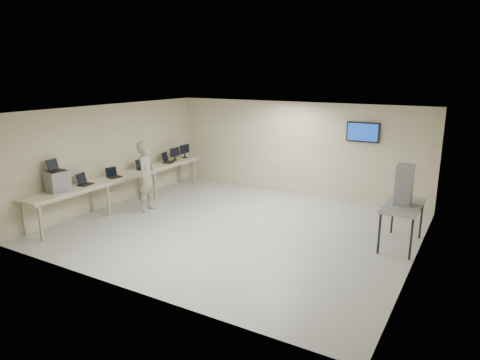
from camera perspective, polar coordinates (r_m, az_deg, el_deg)
The scene contains 13 objects.
room at distance 9.96m, azimuth -0.25°, elevation 1.26°, with size 8.01×7.01×2.81m.
workbench at distance 12.25m, azimuth -15.14°, elevation 0.41°, with size 0.76×6.00×0.90m.
equipment_box at distance 10.92m, azimuth -23.15°, elevation -0.17°, with size 0.42×0.47×0.49m, color gray.
laptop_on_box at distance 10.90m, azimuth -23.48°, elevation 1.49°, with size 0.35×0.39×0.27m.
laptop_0 at distance 11.40m, azimuth -20.12°, elevation -0.22°, with size 0.39×0.42×0.29m.
laptop_1 at distance 11.96m, azimuth -16.55°, elevation 0.69°, with size 0.35×0.39×0.27m.
laptop_2 at distance 12.76m, azimuth -12.91°, elevation 1.76°, with size 0.31×0.38×0.28m.
laptop_3 at distance 13.57m, azimuth -9.68°, elevation 2.68°, with size 0.44×0.47×0.31m.
monitor_near at distance 13.81m, azimuth -8.70°, elevation 3.62°, with size 0.18×0.41×0.41m.
monitor_far at distance 14.20m, azimuth -7.40°, elevation 4.02°, with size 0.19×0.44×0.43m.
soldier at distance 11.64m, azimuth -12.35°, elevation 0.46°, with size 0.69×0.45×1.89m, color gray.
side_table at distance 9.70m, azimuth 20.90°, elevation -3.49°, with size 0.72×1.53×0.92m.
storage_bins at distance 9.57m, azimuth 21.05°, elevation -0.61°, with size 0.33×0.36×0.86m.
Camera 1 is at (4.96, -8.31, 3.64)m, focal length 32.00 mm.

